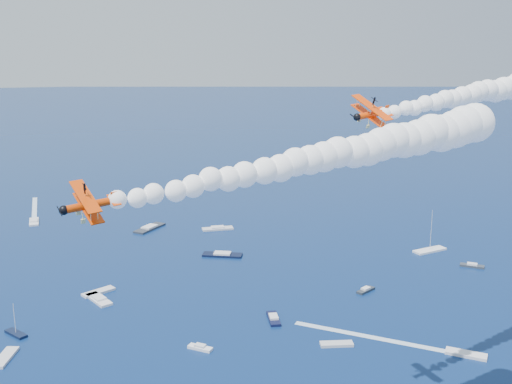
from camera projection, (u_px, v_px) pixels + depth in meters
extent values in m
cube|color=white|center=(466.00, 354.00, 145.41)|extent=(9.21, 8.23, 0.70)
cube|color=white|center=(34.00, 222.00, 251.65)|extent=(4.32, 11.38, 0.70)
cube|color=#2B303A|center=(150.00, 228.00, 243.28)|extent=(13.58, 14.29, 0.70)
cube|color=#303741|center=(472.00, 266.00, 202.38)|extent=(7.52, 6.52, 0.70)
cube|color=silver|center=(218.00, 229.00, 242.48)|extent=(12.18, 4.27, 0.70)
cube|color=black|center=(16.00, 334.00, 155.56)|extent=(6.02, 6.97, 0.70)
cube|color=white|center=(200.00, 348.00, 148.29)|extent=(5.94, 5.33, 0.70)
cube|color=white|center=(430.00, 250.00, 217.54)|extent=(13.07, 6.78, 0.70)
cube|color=silver|center=(5.00, 357.00, 143.83)|extent=(5.62, 10.04, 0.70)
cube|color=black|center=(274.00, 319.00, 163.92)|extent=(3.82, 8.84, 0.70)
cube|color=silver|center=(337.00, 344.00, 150.20)|extent=(8.36, 4.04, 0.70)
cube|color=silver|center=(99.00, 292.00, 181.41)|extent=(10.05, 7.46, 0.70)
cube|color=#292F36|center=(366.00, 290.00, 182.52)|extent=(6.79, 5.15, 0.70)
cube|color=silver|center=(99.00, 299.00, 176.11)|extent=(7.74, 11.50, 0.70)
cube|color=black|center=(222.00, 255.00, 212.80)|extent=(14.18, 9.21, 0.70)
cube|color=white|center=(367.00, 336.00, 154.81)|extent=(30.88, 25.36, 0.04)
cube|color=white|center=(35.00, 208.00, 274.34)|extent=(4.57, 38.05, 0.04)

